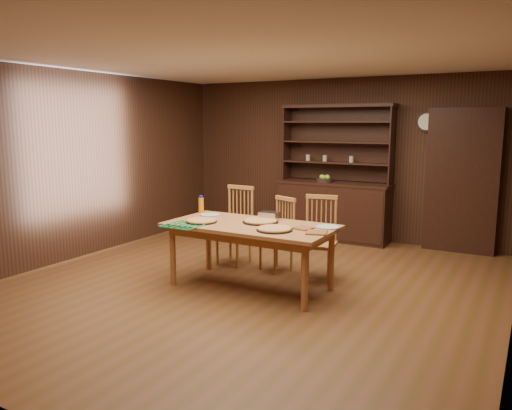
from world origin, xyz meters
The scene contains 20 objects.
floor centered at (0.00, 0.00, 0.00)m, with size 6.00×6.00×0.00m, color brown.
room_shell centered at (0.00, 0.00, 1.58)m, with size 6.00×6.00×6.00m.
china_hutch centered at (0.00, 2.75, 0.60)m, with size 1.84×0.52×2.17m.
doorway centered at (1.90, 2.90, 1.05)m, with size 1.00×0.18×2.10m, color black.
wall_clock centered at (1.35, 2.96, 1.90)m, with size 0.30×0.05×0.30m.
dining_table centered at (0.05, -0.04, 0.67)m, with size 1.91×0.96×0.75m.
chair_left centered at (-0.64, 0.78, 0.56)m, with size 0.45×0.43×1.05m.
chair_center centered at (0.02, 0.78, 0.50)m, with size 0.50×0.49×0.95m.
chair_right centered at (0.58, 0.74, 0.54)m, with size 0.49×0.47×1.01m.
pizza_left centered at (-0.49, -0.23, 0.77)m, with size 0.36×0.36×0.04m.
pizza_right centered at (0.45, -0.21, 0.77)m, with size 0.39×0.39×0.04m.
pizza_center centered at (0.11, 0.10, 0.77)m, with size 0.42×0.42×0.04m.
cooling_rack centered at (-0.56, -0.48, 0.76)m, with size 0.39×0.39×0.02m, color #0CA556, non-canonical shape.
plate_left centered at (-0.65, 0.18, 0.76)m, with size 0.26×0.26×0.02m.
plate_right centered at (0.89, 0.21, 0.76)m, with size 0.27×0.27×0.02m.
foil_dish centered at (0.10, 0.32, 0.79)m, with size 0.22×0.16×0.09m, color silver.
juice_bottle centered at (-0.86, 0.27, 0.85)m, with size 0.07×0.07×0.22m.
pot_holder_a centered at (0.89, -0.11, 0.76)m, with size 0.21×0.21×0.02m, color red.
pot_holder_b centered at (0.67, 0.03, 0.76)m, with size 0.19×0.19×0.01m, color red.
fruit_bowl centered at (-0.14, 2.69, 0.98)m, with size 0.28×0.28×0.12m.
Camera 1 is at (2.84, -4.84, 1.89)m, focal length 35.00 mm.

